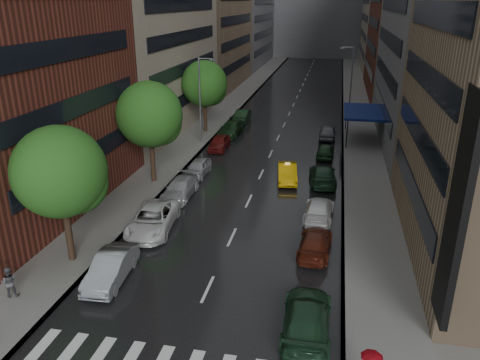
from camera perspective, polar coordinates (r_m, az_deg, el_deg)
name	(u,v)px	position (r m, az deg, el deg)	size (l,w,h in m)	color
ground	(185,339)	(22.70, -6.77, -18.67)	(220.00, 220.00, 0.00)	gray
road	(292,108)	(68.25, 6.37, 8.76)	(14.00, 140.00, 0.01)	black
sidewalk_left	(231,105)	(69.60, -1.11, 9.19)	(4.00, 140.00, 0.15)	gray
sidewalk_right	(356,110)	(68.05, 14.01, 8.29)	(4.00, 140.00, 0.15)	gray
tree_near	(60,172)	(27.53, -21.13, 0.92)	(5.16, 5.16, 8.23)	#382619
tree_mid	(149,115)	(38.63, -10.99, 7.83)	(5.35, 5.35, 8.53)	#382619
tree_far	(204,84)	(53.82, -4.37, 11.63)	(5.18, 5.18, 8.25)	#382619
taxi	(287,173)	(39.94, 5.78, 0.90)	(1.55, 4.45, 1.46)	yellow
parked_cars_left	(198,167)	(41.08, -5.17, 1.54)	(3.23, 41.22, 1.61)	gray
parked_cars_right	(320,195)	(35.65, 9.78, -1.86)	(2.59, 38.19, 1.58)	#1C3E25
ped_black_umbrella	(8,275)	(26.98, -26.46, -10.35)	(0.99, 0.98, 2.09)	#4F4F54
street_lamp_left	(201,99)	(49.35, -4.82, 9.86)	(1.74, 0.22, 9.00)	gray
street_lamp_right	(351,81)	(62.20, 13.34, 11.71)	(1.74, 0.22, 9.00)	gray
awning	(363,112)	(52.76, 14.73, 8.03)	(4.00, 8.00, 3.12)	navy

